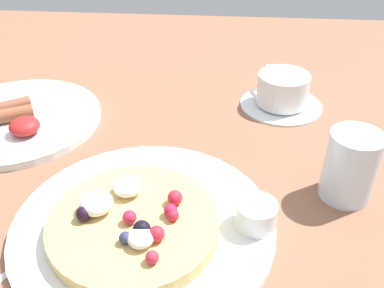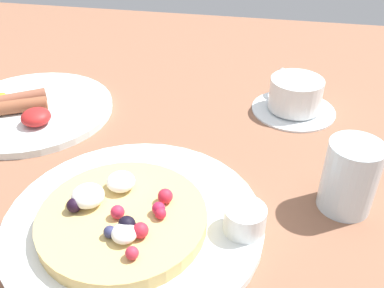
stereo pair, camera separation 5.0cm
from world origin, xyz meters
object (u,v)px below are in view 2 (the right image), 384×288
object	(u,v)px
coffee_cup	(295,93)
water_glass	(350,177)
syrup_ramekin	(245,219)
pancake_plate	(134,220)
breakfast_plate	(32,110)
coffee_saucer	(293,109)

from	to	relation	value
coffee_cup	water_glass	xyz separation A→B (m)	(0.06, -0.23, 0.01)
syrup_ramekin	pancake_plate	bearing A→B (deg)	-177.56
breakfast_plate	water_glass	xyz separation A→B (m)	(0.48, -0.13, 0.04)
pancake_plate	water_glass	bearing A→B (deg)	18.19
syrup_ramekin	coffee_cup	distance (m)	0.30
breakfast_plate	coffee_saucer	xyz separation A→B (m)	(0.43, 0.09, -0.00)
pancake_plate	coffee_saucer	bearing A→B (deg)	59.02
pancake_plate	syrup_ramekin	distance (m)	0.13
pancake_plate	breakfast_plate	world-z (taller)	same
pancake_plate	coffee_cup	size ratio (longest dim) A/B	2.74
breakfast_plate	coffee_cup	distance (m)	0.44
pancake_plate	coffee_cup	world-z (taller)	coffee_cup
syrup_ramekin	water_glass	size ratio (longest dim) A/B	0.52
pancake_plate	breakfast_plate	xyz separation A→B (m)	(-0.24, 0.21, 0.00)
breakfast_plate	syrup_ramekin	bearing A→B (deg)	-29.28
pancake_plate	water_glass	distance (m)	0.26
pancake_plate	breakfast_plate	size ratio (longest dim) A/B	1.13
breakfast_plate	water_glass	world-z (taller)	water_glass
coffee_saucer	coffee_cup	size ratio (longest dim) A/B	1.26
breakfast_plate	coffee_saucer	world-z (taller)	breakfast_plate
water_glass	breakfast_plate	bearing A→B (deg)	164.60
coffee_cup	water_glass	world-z (taller)	water_glass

